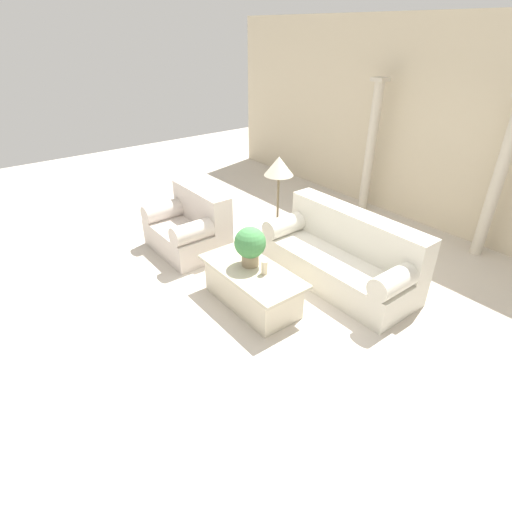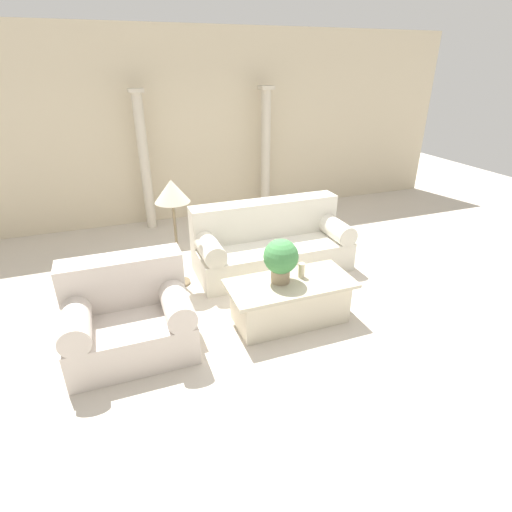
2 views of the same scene
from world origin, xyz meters
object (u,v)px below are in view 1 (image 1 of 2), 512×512
Objects in this scene: potted_plant at (250,244)px; floor_lamp at (279,171)px; loveseat at (191,226)px; sofa_long at (343,255)px; coffee_table at (252,286)px.

potted_plant is 0.35× the size of floor_lamp.
loveseat is 0.85× the size of floor_lamp.
loveseat is at bearing 176.99° from potted_plant.
floor_lamp is at bearing 126.82° from potted_plant.
loveseat is 2.42× the size of potted_plant.
floor_lamp reaches higher than sofa_long.
sofa_long is 2.31m from loveseat.
potted_plant is at bearing -53.18° from floor_lamp.
potted_plant is at bearing 152.29° from coffee_table.
sofa_long and loveseat have the same top height.
loveseat is 1.56m from floor_lamp.
potted_plant is at bearing -107.92° from sofa_long.
potted_plant reaches higher than loveseat.
coffee_table is at bearing -27.71° from potted_plant.
coffee_table is at bearing -103.06° from sofa_long.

